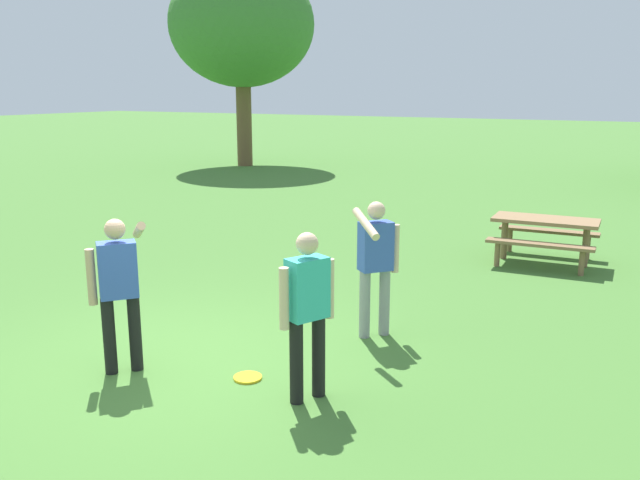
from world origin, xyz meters
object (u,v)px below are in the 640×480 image
object	(u,v)px
person_catcher	(376,259)
picnic_table_near	(545,230)
person_bystander	(307,306)
frisbee	(248,378)
tree_tall_left	(242,25)
person_thrower	(119,283)

from	to	relation	value
person_catcher	picnic_table_near	bearing A→B (deg)	75.64
person_bystander	frisbee	size ratio (longest dim) A/B	5.57
person_bystander	frisbee	distance (m)	1.21
frisbee	person_catcher	bearing A→B (deg)	69.02
person_catcher	frisbee	xyz separation A→B (m)	(-0.66, -1.73, -0.95)
frisbee	tree_tall_left	xyz separation A→B (m)	(-10.97, 16.00, 5.17)
person_catcher	person_bystander	distance (m)	1.84
frisbee	tree_tall_left	distance (m)	20.08
person_catcher	person_bystander	size ratio (longest dim) A/B	1.00
tree_tall_left	person_thrower	bearing A→B (deg)	-59.44
person_thrower	person_bystander	world-z (taller)	same
person_catcher	tree_tall_left	xyz separation A→B (m)	(-11.64, 14.26, 4.22)
picnic_table_near	tree_tall_left	world-z (taller)	tree_tall_left
person_catcher	tree_tall_left	bearing A→B (deg)	129.22
person_bystander	picnic_table_near	size ratio (longest dim) A/B	0.93
person_bystander	frisbee	bearing A→B (deg)	172.55
person_catcher	picnic_table_near	size ratio (longest dim) A/B	0.93
frisbee	person_thrower	bearing A→B (deg)	-160.65
picnic_table_near	person_bystander	bearing A→B (deg)	-99.46
frisbee	picnic_table_near	bearing A→B (deg)	73.76
person_bystander	tree_tall_left	size ratio (longest dim) A/B	0.22
person_catcher	picnic_table_near	world-z (taller)	person_catcher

